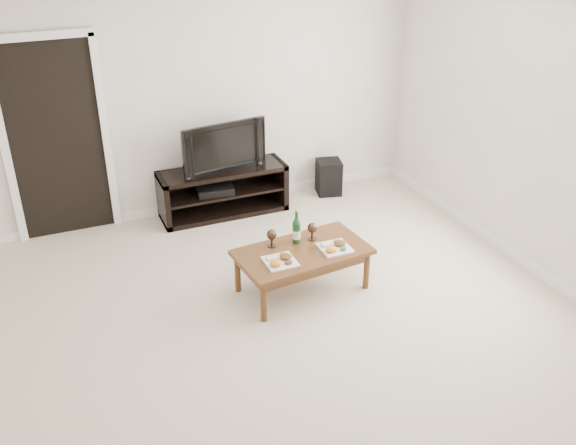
{
  "coord_description": "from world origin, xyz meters",
  "views": [
    {
      "loc": [
        -1.77,
        -3.85,
        3.34
      ],
      "look_at": [
        0.18,
        0.77,
        0.7
      ],
      "focal_mm": 40.0,
      "sensor_mm": 36.0,
      "label": 1
    }
  ],
  "objects_px": {
    "subwoofer": "(329,177)",
    "coffee_table": "(302,270)",
    "television": "(221,145)",
    "media_console": "(223,191)"
  },
  "relations": [
    {
      "from": "subwoofer",
      "to": "coffee_table",
      "type": "bearing_deg",
      "value": -109.14
    },
    {
      "from": "television",
      "to": "coffee_table",
      "type": "xyz_separation_m",
      "value": [
        0.19,
        -1.79,
        -0.62
      ]
    },
    {
      "from": "television",
      "to": "subwoofer",
      "type": "bearing_deg",
      "value": -6.85
    },
    {
      "from": "media_console",
      "to": "television",
      "type": "bearing_deg",
      "value": 0.0
    },
    {
      "from": "media_console",
      "to": "subwoofer",
      "type": "relative_size",
      "value": 3.4
    },
    {
      "from": "media_console",
      "to": "subwoofer",
      "type": "xyz_separation_m",
      "value": [
        1.34,
        0.03,
        -0.06
      ]
    },
    {
      "from": "coffee_table",
      "to": "subwoofer",
      "type": "bearing_deg",
      "value": 57.45
    },
    {
      "from": "media_console",
      "to": "subwoofer",
      "type": "distance_m",
      "value": 1.34
    },
    {
      "from": "media_console",
      "to": "television",
      "type": "relative_size",
      "value": 1.48
    },
    {
      "from": "media_console",
      "to": "television",
      "type": "xyz_separation_m",
      "value": [
        0.0,
        0.0,
        0.55
      ]
    }
  ]
}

